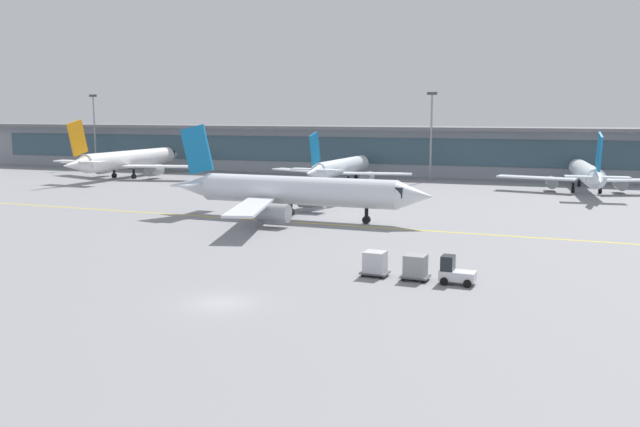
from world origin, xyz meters
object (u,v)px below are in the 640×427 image
object	(u,v)px
gate_airplane_0	(129,160)
gate_airplane_1	(341,167)
cargo_dolly_trailing	(375,263)
apron_light_mast_1	(431,133)
cargo_dolly_lead	(415,266)
gate_airplane_2	(586,173)
baggage_tug	(455,272)
apron_light_mast_0	(95,129)
taxiing_regional_jet	(295,191)

from	to	relation	value
gate_airplane_0	gate_airplane_1	xyz separation A→B (m)	(41.40, 2.72, -0.55)
cargo_dolly_trailing	apron_light_mast_1	distance (m)	73.14
gate_airplane_0	apron_light_mast_1	distance (m)	57.15
cargo_dolly_lead	gate_airplane_1	bearing A→B (deg)	115.64
gate_airplane_1	gate_airplane_2	distance (m)	40.10
baggage_tug	cargo_dolly_trailing	bearing A→B (deg)	180.00
baggage_tug	apron_light_mast_1	xyz separation A→B (m)	(-13.29, 72.87, 7.78)
cargo_dolly_lead	apron_light_mast_0	distance (m)	113.42
cargo_dolly_trailing	apron_light_mast_1	bearing A→B (deg)	100.07
taxiing_regional_jet	cargo_dolly_lead	size ratio (longest dim) A/B	15.02
taxiing_regional_jet	gate_airplane_2	bearing A→B (deg)	51.79
gate_airplane_0	baggage_tug	distance (m)	91.87
gate_airplane_2	baggage_tug	xyz separation A→B (m)	(-12.61, -63.42, -2.03)
gate_airplane_2	cargo_dolly_lead	bearing A→B (deg)	162.27
cargo_dolly_lead	taxiing_regional_jet	bearing A→B (deg)	132.17
gate_airplane_2	baggage_tug	size ratio (longest dim) A/B	10.88
baggage_tug	cargo_dolly_lead	bearing A→B (deg)	180.00
gate_airplane_0	gate_airplane_2	bearing A→B (deg)	-84.00
gate_airplane_2	apron_light_mast_1	distance (m)	28.16
gate_airplane_0	cargo_dolly_trailing	distance (m)	87.02
taxiing_regional_jet	apron_light_mast_0	bearing A→B (deg)	144.86
apron_light_mast_1	gate_airplane_2	bearing A→B (deg)	-20.04
apron_light_mast_0	cargo_dolly_lead	bearing A→B (deg)	-41.80
apron_light_mast_0	taxiing_regional_jet	bearing A→B (deg)	-38.01
cargo_dolly_lead	apron_light_mast_0	world-z (taller)	apron_light_mast_0
gate_airplane_2	cargo_dolly_trailing	bearing A→B (deg)	159.51
gate_airplane_0	apron_light_mast_0	distance (m)	24.32
gate_airplane_1	apron_light_mast_0	distance (m)	61.35
gate_airplane_2	cargo_dolly_trailing	size ratio (longest dim) A/B	13.25
baggage_tug	cargo_dolly_lead	xyz separation A→B (m)	(-2.97, 0.23, 0.16)
apron_light_mast_1	baggage_tug	bearing A→B (deg)	-79.67
apron_light_mast_0	apron_light_mast_1	bearing A→B (deg)	-2.16
gate_airplane_2	taxiing_regional_jet	distance (m)	51.98
cargo_dolly_lead	apron_light_mast_1	size ratio (longest dim) A/B	0.14
cargo_dolly_lead	cargo_dolly_trailing	world-z (taller)	same
apron_light_mast_1	apron_light_mast_0	bearing A→B (deg)	177.84
cargo_dolly_lead	apron_light_mast_1	world-z (taller)	apron_light_mast_1
gate_airplane_2	cargo_dolly_lead	world-z (taller)	gate_airplane_2
gate_airplane_0	gate_airplane_2	world-z (taller)	gate_airplane_0
gate_airplane_2	cargo_dolly_lead	distance (m)	65.11
taxiing_regional_jet	baggage_tug	bearing A→B (deg)	-45.50
taxiing_regional_jet	cargo_dolly_trailing	size ratio (longest dim) A/B	15.02
gate_airplane_1	gate_airplane_0	bearing A→B (deg)	99.36
gate_airplane_1	taxiing_regional_jet	size ratio (longest dim) A/B	0.85
cargo_dolly_trailing	apron_light_mast_0	size ratio (longest dim) A/B	0.14
gate_airplane_0	gate_airplane_2	xyz separation A→B (m)	(81.50, 2.68, -0.44)
baggage_tug	taxiing_regional_jet	bearing A→B (deg)	136.07
gate_airplane_2	apron_light_mast_0	distance (m)	100.85
taxiing_regional_jet	gate_airplane_1	bearing A→B (deg)	101.49
gate_airplane_1	cargo_dolly_lead	bearing A→B (deg)	-153.20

